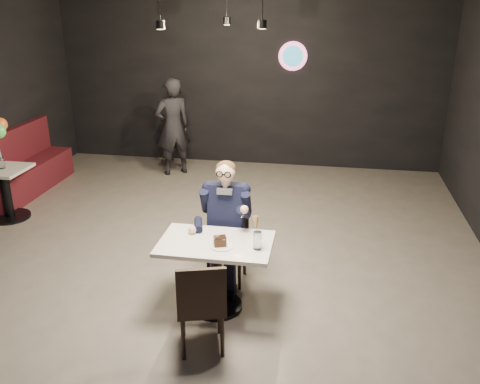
% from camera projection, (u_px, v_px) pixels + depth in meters
% --- Properties ---
extents(floor, '(9.00, 9.00, 0.00)m').
position_uv_depth(floor, '(183.00, 285.00, 5.61)').
color(floor, gray).
rests_on(floor, ground).
extents(wall_sign, '(0.50, 0.06, 0.50)m').
position_uv_depth(wall_sign, '(293.00, 56.00, 8.86)').
color(wall_sign, pink).
rests_on(wall_sign, floor).
extents(pendant_lights, '(1.40, 1.20, 0.36)m').
position_uv_depth(pendant_lights, '(217.00, 5.00, 6.40)').
color(pendant_lights, black).
rests_on(pendant_lights, floor).
extents(main_table, '(1.10, 0.70, 0.75)m').
position_uv_depth(main_table, '(216.00, 275.00, 5.07)').
color(main_table, silver).
rests_on(main_table, floor).
extents(chair_far, '(0.42, 0.46, 0.92)m').
position_uv_depth(chair_far, '(227.00, 243.00, 5.55)').
color(chair_far, black).
rests_on(chair_far, floor).
extents(chair_near, '(0.53, 0.56, 0.92)m').
position_uv_depth(chair_near, '(201.00, 302.00, 4.48)').
color(chair_near, black).
rests_on(chair_near, floor).
extents(seated_man, '(0.60, 0.80, 1.44)m').
position_uv_depth(seated_man, '(227.00, 221.00, 5.45)').
color(seated_man, black).
rests_on(seated_man, floor).
extents(dessert_plate, '(0.22, 0.22, 0.01)m').
position_uv_depth(dessert_plate, '(222.00, 246.00, 4.84)').
color(dessert_plate, white).
rests_on(dessert_plate, main_table).
extents(cake_slice, '(0.14, 0.13, 0.08)m').
position_uv_depth(cake_slice, '(220.00, 241.00, 4.83)').
color(cake_slice, black).
rests_on(cake_slice, dessert_plate).
extents(mint_leaf, '(0.06, 0.04, 0.01)m').
position_uv_depth(mint_leaf, '(223.00, 239.00, 4.79)').
color(mint_leaf, '#32862C').
rests_on(mint_leaf, cake_slice).
extents(sundae_glass, '(0.08, 0.08, 0.18)m').
position_uv_depth(sundae_glass, '(257.00, 240.00, 4.77)').
color(sundae_glass, silver).
rests_on(sundae_glass, main_table).
extents(wafer_cone, '(0.08, 0.08, 0.13)m').
position_uv_depth(wafer_cone, '(256.00, 223.00, 4.75)').
color(wafer_cone, tan).
rests_on(wafer_cone, sundae_glass).
extents(booth_bench, '(0.51, 2.06, 1.03)m').
position_uv_depth(booth_bench, '(25.00, 162.00, 8.09)').
color(booth_bench, '#4B1017').
rests_on(booth_bench, floor).
extents(side_table, '(0.63, 0.63, 0.79)m').
position_uv_depth(side_table, '(6.00, 192.00, 7.16)').
color(side_table, silver).
rests_on(side_table, floor).
extents(balloon_vase, '(0.10, 0.10, 0.15)m').
position_uv_depth(balloon_vase, '(1.00, 163.00, 7.01)').
color(balloon_vase, silver).
rests_on(balloon_vase, side_table).
extents(passerby, '(0.74, 0.69, 1.70)m').
position_uv_depth(passerby, '(173.00, 127.00, 8.85)').
color(passerby, black).
rests_on(passerby, floor).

